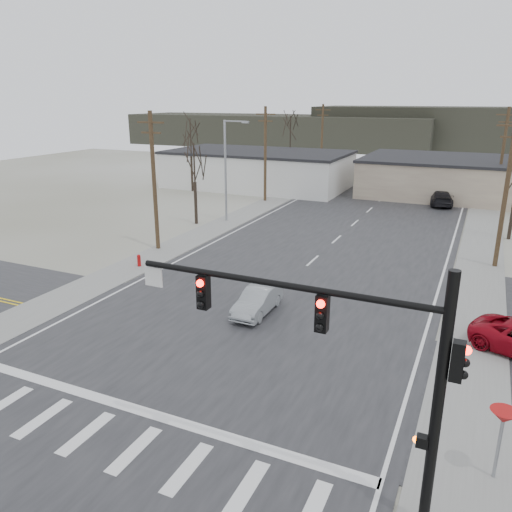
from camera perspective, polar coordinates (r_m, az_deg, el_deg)
The scene contains 23 objects.
ground at distance 22.97m, azimuth -4.83°, elevation -10.60°, with size 140.00×140.00×0.00m, color beige.
main_road at distance 35.75m, azimuth 6.99°, elevation -0.10°, with size 18.00×110.00×0.05m, color #242427.
cross_road at distance 22.96m, azimuth -4.83°, elevation -10.56°, with size 90.00×10.00×0.04m, color #242427.
sidewalk_left at distance 44.22m, azimuth -4.15°, elevation 3.45°, with size 3.00×90.00×0.06m, color gray.
sidewalk_right at distance 39.06m, azimuth 24.30°, elevation -0.03°, with size 3.00×90.00×0.06m, color gray.
traffic_signal_mast at distance 13.09m, azimuth 12.06°, elevation -10.93°, with size 8.95×0.43×7.20m.
fire_hydrant at distance 34.25m, azimuth -13.23°, elevation -0.50°, with size 0.24×0.24×0.87m.
yield_sign at distance 16.61m, azimuth 26.42°, elevation -16.36°, with size 0.80×0.80×2.35m.
building_left_far at distance 63.77m, azimuth 0.21°, elevation 9.92°, with size 22.30×12.30×4.50m.
building_right_far at distance 62.14m, azimuth 24.52°, elevation 8.05°, with size 26.30×14.30×4.30m.
upole_left_b at distance 37.03m, azimuth -11.58°, elevation 8.57°, with size 2.20×0.30×10.00m.
upole_left_c at distance 54.34m, azimuth 1.06°, elevation 11.72°, with size 2.20×0.30×10.00m.
upole_left_d at distance 73.03m, azimuth 7.54°, elevation 13.10°, with size 2.20×0.30×10.00m.
upole_right_a at distance 36.00m, azimuth 26.69°, elevation 6.80°, with size 2.20×0.30×10.00m.
upole_right_b at distance 57.82m, azimuth 26.33°, elevation 10.29°, with size 2.20×0.30×10.00m.
streetlight_main at distance 45.10m, azimuth -3.29°, elevation 10.29°, with size 2.40×0.25×9.00m.
tree_left_near at distance 44.44m, azimuth -7.06°, elevation 10.27°, with size 3.30×3.30×7.35m.
tree_left_far at distance 68.11m, azimuth 3.95°, elevation 13.78°, with size 3.96×3.96×8.82m.
tree_left_mid at distance 60.90m, azimuth -7.48°, elevation 13.22°, with size 3.96×3.96×8.82m.
hill_left at distance 118.69m, azimuth 2.31°, elevation 14.11°, with size 70.00×18.00×7.00m, color #333026.
sedan_crossing at distance 26.17m, azimuth 0.17°, elevation -5.16°, with size 1.39×3.99×1.31m, color gray.
car_far_a at distance 56.10m, azimuth 20.34°, elevation 6.28°, with size 2.20×5.41×1.57m, color black.
car_far_b at distance 68.42m, azimuth 16.69°, elevation 8.36°, with size 1.43×3.55×1.21m, color black.
Camera 1 is at (10.13, -17.53, 10.86)m, focal length 35.00 mm.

